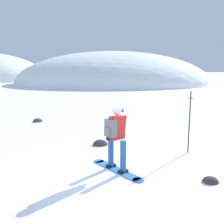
% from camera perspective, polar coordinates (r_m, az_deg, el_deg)
% --- Properties ---
extents(ground_plane, '(300.00, 300.00, 0.00)m').
position_cam_1_polar(ground_plane, '(5.98, -2.25, -15.79)').
color(ground_plane, white).
extents(ridge_peak_main, '(32.47, 29.22, 10.75)m').
position_cam_1_polar(ridge_peak_main, '(43.78, 0.09, 6.55)').
color(ridge_peak_main, white).
rests_on(ridge_peak_main, ground).
extents(snowboarder_main, '(1.30, 1.46, 1.71)m').
position_cam_1_polar(snowboarder_main, '(6.31, 0.90, -5.48)').
color(snowboarder_main, blue).
rests_on(snowboarder_main, ground).
extents(piste_marker_near, '(0.20, 0.20, 1.96)m').
position_cam_1_polar(piste_marker_near, '(7.98, 17.21, -1.18)').
color(piste_marker_near, black).
rests_on(piste_marker_near, ground).
extents(rock_dark, '(0.49, 0.42, 0.34)m').
position_cam_1_polar(rock_dark, '(12.86, -16.49, -2.12)').
color(rock_dark, '#4C4742').
rests_on(rock_dark, ground).
extents(rock_mid, '(0.52, 0.44, 0.36)m').
position_cam_1_polar(rock_mid, '(8.69, -2.67, -7.45)').
color(rock_mid, '#383333').
rests_on(rock_mid, ground).
extents(rock_small, '(0.38, 0.32, 0.27)m').
position_cam_1_polar(rock_small, '(6.43, 21.44, -14.59)').
color(rock_small, '#383333').
rests_on(rock_small, ground).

